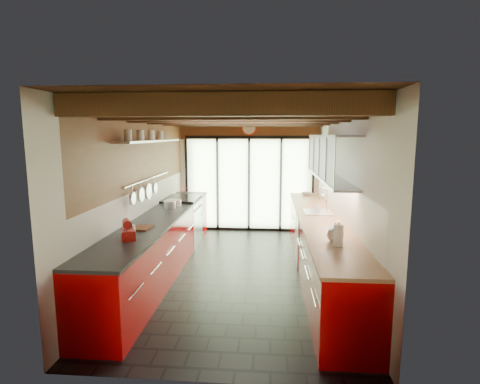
{
  "coord_description": "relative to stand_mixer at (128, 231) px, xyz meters",
  "views": [
    {
      "loc": [
        0.47,
        -5.78,
        2.2
      ],
      "look_at": [
        -0.02,
        0.4,
        1.25
      ],
      "focal_mm": 28.0,
      "sensor_mm": 36.0,
      "label": 1
    }
  ],
  "objects": [
    {
      "name": "pot_large",
      "position": [
        0.0,
        1.95,
        -0.03
      ],
      "size": [
        0.24,
        0.24,
        0.13
      ],
      "primitive_type": "cylinder",
      "rotation": [
        0.0,
        0.0,
        -0.13
      ],
      "color": "silver",
      "rests_on": "left_counter"
    },
    {
      "name": "ground",
      "position": [
        1.27,
        1.4,
        -1.02
      ],
      "size": [
        5.5,
        5.5,
        0.0
      ],
      "primitive_type": "plane",
      "color": "black",
      "rests_on": "ground"
    },
    {
      "name": "bowl",
      "position": [
        2.54,
        3.65,
        -0.07
      ],
      "size": [
        0.27,
        0.27,
        0.05
      ],
      "primitive_type": "imported",
      "rotation": [
        0.0,
        0.0,
        0.26
      ],
      "color": "silver",
      "rests_on": "right_counter"
    },
    {
      "name": "cutting_board",
      "position": [
        0.0,
        0.52,
        -0.09
      ],
      "size": [
        0.25,
        0.33,
        0.03
      ],
      "primitive_type": "cube",
      "rotation": [
        0.0,
        0.0,
        -0.08
      ],
      "color": "brown",
      "rests_on": "left_counter"
    },
    {
      "name": "range_stove",
      "position": [
        -0.0,
        2.85,
        -0.55
      ],
      "size": [
        0.66,
        0.9,
        0.97
      ],
      "color": "silver",
      "rests_on": "ground"
    },
    {
      "name": "ceiling_beams",
      "position": [
        1.27,
        1.78,
        1.44
      ],
      "size": [
        3.14,
        5.06,
        4.9
      ],
      "color": "#593316",
      "rests_on": "ground"
    },
    {
      "name": "stand_mixer",
      "position": [
        0.0,
        0.0,
        0.0
      ],
      "size": [
        0.26,
        0.32,
        0.26
      ],
      "color": "#B4140E",
      "rests_on": "left_counter"
    },
    {
      "name": "left_counter",
      "position": [
        -0.0,
        1.4,
        -0.56
      ],
      "size": [
        0.68,
        5.0,
        0.92
      ],
      "color": "#B00304",
      "rests_on": "ground"
    },
    {
      "name": "glass_door",
      "position": [
        1.27,
        4.09,
        0.64
      ],
      "size": [
        2.95,
        0.1,
        2.9
      ],
      "color": "#C6EAAD",
      "rests_on": "ground"
    },
    {
      "name": "paper_towel",
      "position": [
        2.54,
        -0.11,
        0.02
      ],
      "size": [
        0.15,
        0.15,
        0.3
      ],
      "color": "white",
      "rests_on": "right_counter"
    },
    {
      "name": "pot_small",
      "position": [
        0.0,
        2.21,
        -0.05
      ],
      "size": [
        0.32,
        0.32,
        0.11
      ],
      "primitive_type": "cylinder",
      "rotation": [
        0.0,
        0.0,
        -0.13
      ],
      "color": "silver",
      "rests_on": "left_counter"
    },
    {
      "name": "right_counter",
      "position": [
        2.54,
        1.4,
        -0.56
      ],
      "size": [
        0.68,
        5.0,
        0.92
      ],
      "color": "#B00304",
      "rests_on": "ground"
    },
    {
      "name": "soap_bottle",
      "position": [
        2.54,
        1.77,
        -0.02
      ],
      "size": [
        0.08,
        0.08,
        0.16
      ],
      "primitive_type": "imported",
      "rotation": [
        0.0,
        0.0,
        -0.05
      ],
      "color": "silver",
      "rests_on": "right_counter"
    },
    {
      "name": "upper_cabinets_right",
      "position": [
        2.7,
        1.7,
        0.83
      ],
      "size": [
        0.34,
        3.0,
        3.0
      ],
      "color": "silver",
      "rests_on": "ground"
    },
    {
      "name": "sink_assembly",
      "position": [
        2.56,
        1.8,
        -0.06
      ],
      "size": [
        0.45,
        0.52,
        0.43
      ],
      "color": "silver",
      "rests_on": "right_counter"
    },
    {
      "name": "left_wall_fixtures",
      "position": [
        -0.2,
        1.54,
        0.86
      ],
      "size": [
        0.28,
        2.6,
        0.96
      ],
      "color": "silver",
      "rests_on": "ground"
    },
    {
      "name": "room_shell",
      "position": [
        1.27,
        1.4,
        0.63
      ],
      "size": [
        5.5,
        5.5,
        5.5
      ],
      "color": "silver",
      "rests_on": "ground"
    },
    {
      "name": "kettle",
      "position": [
        2.54,
        0.09,
        0.01
      ],
      "size": [
        0.21,
        0.26,
        0.25
      ],
      "color": "silver",
      "rests_on": "right_counter"
    }
  ]
}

